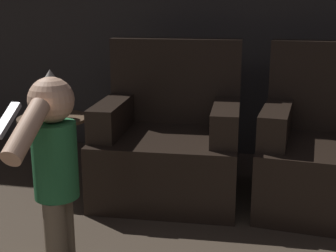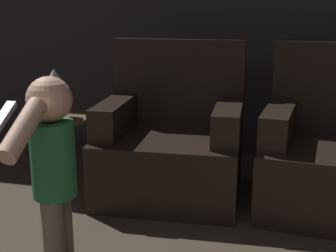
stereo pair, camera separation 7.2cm
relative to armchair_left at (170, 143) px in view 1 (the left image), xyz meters
name	(u,v)px [view 1 (the left image)]	position (x,y,z in m)	size (l,w,h in m)	color
armchair_left	(170,143)	(0.00, 0.00, 0.00)	(0.92, 0.86, 0.98)	black
armchair_right	(336,153)	(1.03, 0.00, 0.00)	(0.95, 0.89, 0.98)	black
person_toddler	(54,161)	(-0.30, -1.05, 0.21)	(0.20, 0.62, 0.91)	brown
side_table	(53,128)	(-0.79, -0.06, 0.07)	(0.47, 0.47, 0.48)	black
lamp	(50,81)	(-0.79, -0.06, 0.39)	(0.18, 0.18, 0.32)	#262626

